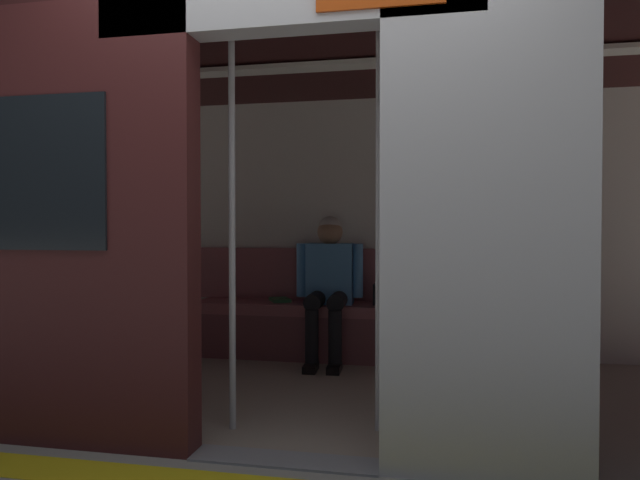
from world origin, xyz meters
name	(u,v)px	position (x,y,z in m)	size (l,w,h in m)	color
ground_plane	(285,461)	(0.00, 0.00, 0.00)	(60.00, 60.00, 0.00)	gray
train_car	(321,164)	(0.06, -1.12, 1.52)	(6.40, 2.59, 2.32)	silver
bench_seat	(350,318)	(0.00, -2.08, 0.35)	(2.66, 0.44, 0.46)	#935156
person_seated	(329,278)	(0.17, -2.02, 0.68)	(0.55, 0.69, 1.19)	#4C8CC6
handbag	(390,295)	(-0.32, -2.12, 0.55)	(0.26, 0.15, 0.17)	black
book	(280,300)	(0.62, -2.16, 0.48)	(0.15, 0.22, 0.03)	#33723F
grab_pole_door	(232,228)	(0.39, -0.36, 1.09)	(0.04, 0.04, 2.18)	silver
grab_pole_far	(379,228)	(-0.39, -0.49, 1.09)	(0.04, 0.04, 2.18)	silver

